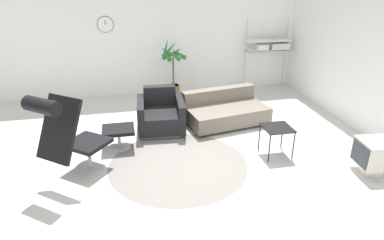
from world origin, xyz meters
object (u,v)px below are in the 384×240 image
(lounge_chair, at_px, (66,130))
(side_table, at_px, (277,130))
(potted_plant, at_px, (173,69))
(armchair_red, at_px, (161,115))
(shelf_unit, at_px, (271,47))
(crt_television, at_px, (374,156))
(ottoman, at_px, (118,133))
(couch_low, at_px, (225,112))

(lounge_chair, bearing_deg, side_table, 39.93)
(lounge_chair, height_order, potted_plant, potted_plant)
(armchair_red, distance_m, shelf_unit, 3.52)
(crt_television, bearing_deg, side_table, 61.38)
(lounge_chair, relative_size, armchair_red, 1.45)
(ottoman, relative_size, potted_plant, 0.38)
(ottoman, bearing_deg, armchair_red, 36.49)
(armchair_red, height_order, shelf_unit, shelf_unit)
(ottoman, relative_size, couch_low, 0.32)
(couch_low, height_order, crt_television, couch_low)
(ottoman, height_order, crt_television, crt_television)
(lounge_chair, xyz_separation_m, ottoman, (0.66, 0.83, -0.50))
(potted_plant, height_order, shelf_unit, shelf_unit)
(lounge_chair, relative_size, shelf_unit, 0.79)
(crt_television, xyz_separation_m, potted_plant, (-2.34, 3.77, 0.40))
(crt_television, bearing_deg, couch_low, 41.68)
(lounge_chair, xyz_separation_m, side_table, (3.11, 0.08, -0.34))
(lounge_chair, distance_m, armchair_red, 2.07)
(armchair_red, xyz_separation_m, side_table, (1.67, -1.33, 0.15))
(couch_low, bearing_deg, shelf_unit, -142.97)
(crt_television, bearing_deg, potted_plant, 37.76)
(lounge_chair, height_order, armchair_red, lounge_chair)
(couch_low, distance_m, potted_plant, 1.82)
(ottoman, distance_m, crt_television, 3.92)
(ottoman, xyz_separation_m, side_table, (2.45, -0.75, 0.16))
(lounge_chair, bearing_deg, armchair_red, 82.87)
(lounge_chair, height_order, couch_low, lounge_chair)
(couch_low, bearing_deg, lounge_chair, 18.46)
(crt_television, bearing_deg, lounge_chair, 86.34)
(couch_low, bearing_deg, potted_plant, -74.27)
(lounge_chair, height_order, side_table, lounge_chair)
(side_table, xyz_separation_m, crt_television, (1.15, -0.79, -0.15))
(ottoman, height_order, side_table, side_table)
(lounge_chair, xyz_separation_m, crt_television, (4.27, -0.72, -0.49))
(shelf_unit, bearing_deg, lounge_chair, -143.18)
(shelf_unit, bearing_deg, ottoman, -146.69)
(couch_low, xyz_separation_m, side_table, (0.42, -1.39, 0.21))
(shelf_unit, bearing_deg, side_table, -111.13)
(side_table, relative_size, shelf_unit, 0.29)
(couch_low, bearing_deg, ottoman, 7.27)
(side_table, bearing_deg, armchair_red, 141.57)
(shelf_unit, bearing_deg, armchair_red, -147.58)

